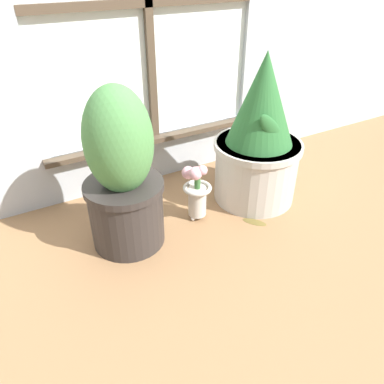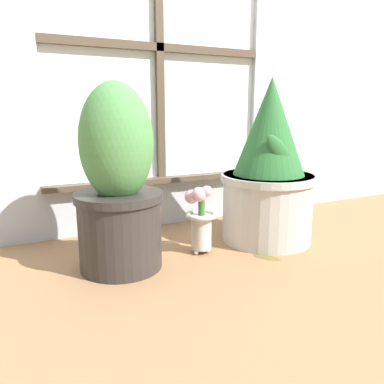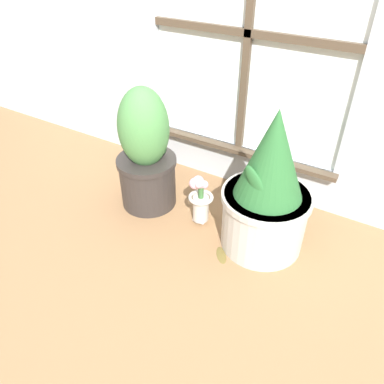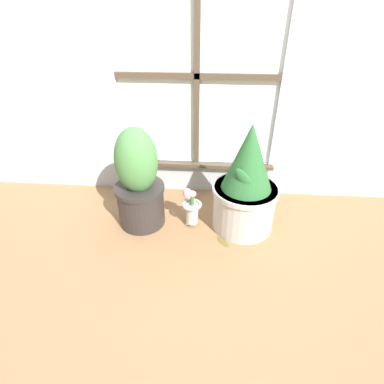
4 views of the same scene
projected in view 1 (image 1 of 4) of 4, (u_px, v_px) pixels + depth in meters
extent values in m
plane|color=olive|center=(219.00, 240.00, 1.57)|extent=(10.00, 10.00, 0.00)
cube|color=#B2B7BC|center=(155.00, 154.00, 1.96)|extent=(1.05, 0.05, 0.24)
cube|color=white|center=(145.00, 2.00, 1.59)|extent=(1.05, 0.02, 1.19)
cube|color=#4C3D2D|center=(148.00, 2.00, 1.56)|extent=(0.04, 0.02, 1.19)
cube|color=#4C3D2D|center=(148.00, 2.00, 1.56)|extent=(1.05, 0.02, 0.04)
cube|color=#4C3D2D|center=(158.00, 138.00, 1.87)|extent=(1.11, 0.06, 0.02)
cylinder|color=#2D2826|center=(127.00, 212.00, 1.50)|extent=(0.29, 0.29, 0.28)
cylinder|color=#2D2826|center=(124.00, 186.00, 1.43)|extent=(0.31, 0.31, 0.03)
cylinder|color=#38281E|center=(123.00, 184.00, 1.42)|extent=(0.27, 0.27, 0.01)
ellipsoid|color=#477F42|center=(118.00, 141.00, 1.33)|extent=(0.25, 0.25, 0.41)
ellipsoid|color=#477F42|center=(134.00, 150.00, 1.44)|extent=(0.11, 0.14, 0.21)
cylinder|color=#B7B2A8|center=(255.00, 170.00, 1.77)|extent=(0.38, 0.38, 0.29)
cylinder|color=#B7B2A8|center=(258.00, 145.00, 1.70)|extent=(0.40, 0.40, 0.03)
cylinder|color=#38281E|center=(258.00, 143.00, 1.69)|extent=(0.35, 0.35, 0.01)
cone|color=#28602D|center=(263.00, 99.00, 1.58)|extent=(0.30, 0.30, 0.40)
ellipsoid|color=#28602D|center=(272.00, 130.00, 1.56)|extent=(0.16, 0.06, 0.18)
sphere|color=#BCB7AD|center=(193.00, 212.00, 1.72)|extent=(0.02, 0.02, 0.02)
sphere|color=#BCB7AD|center=(193.00, 219.00, 1.68)|extent=(0.02, 0.02, 0.02)
sphere|color=#BCB7AD|center=(203.00, 215.00, 1.70)|extent=(0.02, 0.02, 0.02)
cylinder|color=#BCB7AD|center=(196.00, 201.00, 1.66)|extent=(0.08, 0.08, 0.14)
torus|color=#BCB7AD|center=(196.00, 188.00, 1.62)|extent=(0.13, 0.13, 0.02)
cylinder|color=#386633|center=(196.00, 181.00, 1.60)|extent=(0.03, 0.03, 0.08)
sphere|color=#DB9EAD|center=(197.00, 172.00, 1.57)|extent=(0.04, 0.04, 0.04)
sphere|color=#DB9EAD|center=(196.00, 172.00, 1.60)|extent=(0.04, 0.04, 0.04)
sphere|color=#DB9EAD|center=(188.00, 173.00, 1.59)|extent=(0.06, 0.06, 0.06)
sphere|color=#DB9EAD|center=(196.00, 173.00, 1.55)|extent=(0.06, 0.06, 0.06)
sphere|color=#DB9EAD|center=(202.00, 170.00, 1.55)|extent=(0.04, 0.04, 0.04)
ellipsoid|color=brown|center=(255.00, 221.00, 1.67)|extent=(0.10, 0.11, 0.01)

